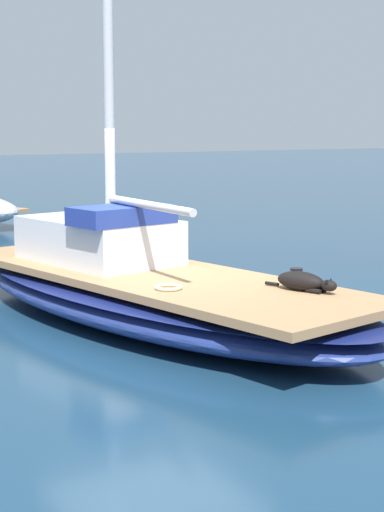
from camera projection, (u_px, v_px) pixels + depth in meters
name	position (u px, v px, depth m)	size (l,w,h in m)	color
ground_plane	(153.00, 322.00, 10.77)	(120.00, 120.00, 0.00)	navy
sailboat_main	(153.00, 297.00, 10.71)	(3.84, 7.58, 0.66)	navy
cabin_house	(101.00, 237.00, 11.42)	(1.79, 2.45, 0.84)	silver
dog_black	(303.00, 282.00, 9.46)	(0.45, 0.92, 0.22)	black
deck_winch	(296.00, 277.00, 9.77)	(0.16, 0.16, 0.21)	#B7B7BC
coiled_rope	(168.00, 287.00, 9.56)	(0.32, 0.32, 0.04)	beige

